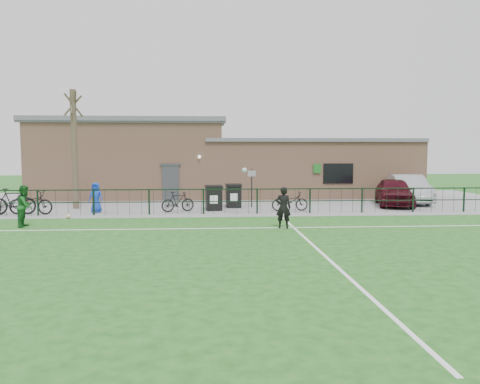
{
  "coord_description": "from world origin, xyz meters",
  "views": [
    {
      "loc": [
        -1.22,
        -13.6,
        2.93
      ],
      "look_at": [
        0.0,
        5.0,
        1.3
      ],
      "focal_mm": 35.0,
      "sensor_mm": 36.0,
      "label": 1
    }
  ],
  "objects": [
    {
      "name": "bicycle_b",
      "position": [
        -10.23,
        8.34,
        0.63
      ],
      "size": [
        2.07,
        0.73,
        1.22
      ],
      "primitive_type": "imported",
      "rotation": [
        0.0,
        0.0,
        1.65
      ],
      "color": "black",
      "rests_on": "paving_strip"
    },
    {
      "name": "pitch_line_touch",
      "position": [
        0.0,
        7.8,
        0.0
      ],
      "size": [
        28.0,
        0.1,
        0.01
      ],
      "primitive_type": "cube",
      "color": "white",
      "rests_on": "ground"
    },
    {
      "name": "paving_strip",
      "position": [
        0.0,
        13.5,
        0.01
      ],
      "size": [
        34.0,
        13.0,
        0.02
      ],
      "primitive_type": "cube",
      "color": "gray",
      "rests_on": "ground"
    },
    {
      "name": "bicycle_e",
      "position": [
        2.7,
        8.89,
        0.49
      ],
      "size": [
        1.81,
        0.71,
        0.94
      ],
      "primitive_type": "imported",
      "rotation": [
        0.0,
        0.0,
        1.62
      ],
      "color": "black",
      "rests_on": "paving_strip"
    },
    {
      "name": "outfield_player",
      "position": [
        -8.38,
        4.95,
        0.81
      ],
      "size": [
        0.63,
        0.8,
        1.62
      ],
      "primitive_type": "imported",
      "rotation": [
        0.0,
        0.0,
        1.59
      ],
      "color": "#195820",
      "rests_on": "ground"
    },
    {
      "name": "pitch_line_perp",
      "position": [
        2.0,
        0.0,
        0.0
      ],
      "size": [
        0.1,
        16.0,
        0.01
      ],
      "primitive_type": "cube",
      "color": "white",
      "rests_on": "ground"
    },
    {
      "name": "clubhouse",
      "position": [
        -0.88,
        16.5,
        2.22
      ],
      "size": [
        24.25,
        5.4,
        4.96
      ],
      "color": "tan",
      "rests_on": "ground"
    },
    {
      "name": "pitch_line_mid",
      "position": [
        0.0,
        4.0,
        0.0
      ],
      "size": [
        28.0,
        0.1,
        0.01
      ],
      "primitive_type": "cube",
      "color": "white",
      "rests_on": "ground"
    },
    {
      "name": "spectator_child",
      "position": [
        -6.62,
        8.9,
        0.73
      ],
      "size": [
        0.76,
        0.56,
        1.43
      ],
      "primitive_type": "imported",
      "rotation": [
        0.0,
        0.0,
        -0.16
      ],
      "color": "#143CBB",
      "rests_on": "paving_strip"
    },
    {
      "name": "ground",
      "position": [
        0.0,
        0.0,
        0.0
      ],
      "size": [
        90.0,
        90.0,
        0.0
      ],
      "primitive_type": "plane",
      "color": "#1A4F17",
      "rests_on": "ground"
    },
    {
      "name": "ball_ground",
      "position": [
        -7.37,
        7.03,
        0.1
      ],
      "size": [
        0.2,
        0.2,
        0.2
      ],
      "primitive_type": "sphere",
      "color": "white",
      "rests_on": "ground"
    },
    {
      "name": "perimeter_fence",
      "position": [
        0.0,
        8.0,
        0.6
      ],
      "size": [
        28.0,
        0.1,
        1.2
      ],
      "primitive_type": "cube",
      "color": "black",
      "rests_on": "ground"
    },
    {
      "name": "wheelie_bin_right",
      "position": [
        -1.01,
        9.43,
        0.59
      ],
      "size": [
        0.84,
        0.93,
        1.14
      ],
      "primitive_type": "cube",
      "rotation": [
        0.0,
        0.0,
        0.11
      ],
      "color": "black",
      "rests_on": "paving_strip"
    },
    {
      "name": "car_maroon",
      "position": [
        8.65,
        10.73,
        0.76
      ],
      "size": [
        2.81,
        4.67,
        1.49
      ],
      "primitive_type": "imported",
      "rotation": [
        0.0,
        0.0,
        -0.26
      ],
      "color": "#3F0B15",
      "rests_on": "paving_strip"
    },
    {
      "name": "bicycle_d",
      "position": [
        -2.74,
        8.86,
        0.51
      ],
      "size": [
        1.68,
        1.03,
        0.98
      ],
      "primitive_type": "imported",
      "rotation": [
        0.0,
        0.0,
        1.95
      ],
      "color": "black",
      "rests_on": "paving_strip"
    },
    {
      "name": "car_silver",
      "position": [
        9.98,
        12.03,
        0.81
      ],
      "size": [
        2.35,
        5.0,
        1.58
      ],
      "primitive_type": "imported",
      "rotation": [
        0.0,
        0.0,
        -0.14
      ],
      "color": "#A4A6AC",
      "rests_on": "paving_strip"
    },
    {
      "name": "goalkeeper_kick",
      "position": [
        1.54,
        4.0,
        0.83
      ],
      "size": [
        1.68,
        3.5,
        2.2
      ],
      "color": "black",
      "rests_on": "ground"
    },
    {
      "name": "bare_tree",
      "position": [
        -8.0,
        10.5,
        3.0
      ],
      "size": [
        0.3,
        0.3,
        6.0
      ],
      "primitive_type": "cylinder",
      "color": "#46392A",
      "rests_on": "ground"
    },
    {
      "name": "wheelie_bin_left",
      "position": [
        0.02,
        10.5,
        0.59
      ],
      "size": [
        0.78,
        0.88,
        1.13
      ],
      "primitive_type": "cube",
      "rotation": [
        0.0,
        0.0,
        0.04
      ],
      "color": "black",
      "rests_on": "paving_strip"
    },
    {
      "name": "bicycle_c",
      "position": [
        -9.46,
        8.41,
        0.57
      ],
      "size": [
        2.18,
        1.04,
        1.1
      ],
      "primitive_type": "imported",
      "rotation": [
        0.0,
        0.0,
        1.42
      ],
      "color": "black",
      "rests_on": "paving_strip"
    },
    {
      "name": "sign_post",
      "position": [
        0.97,
        10.53,
        1.02
      ],
      "size": [
        0.07,
        0.07,
        2.0
      ],
      "primitive_type": "cylinder",
      "rotation": [
        0.0,
        0.0,
        0.15
      ],
      "color": "black",
      "rests_on": "paving_strip"
    }
  ]
}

